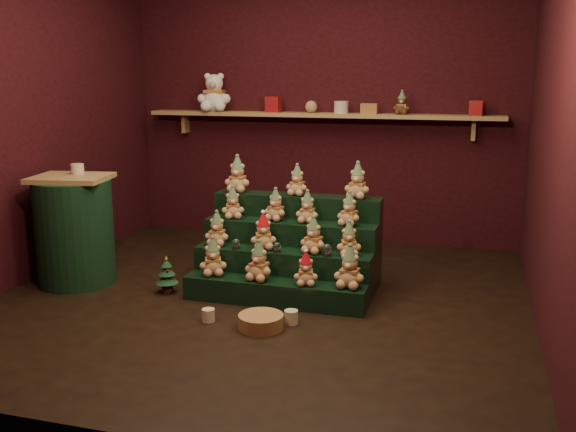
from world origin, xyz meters
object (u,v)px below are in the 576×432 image
(mug_right, at_px, (291,317))
(wicker_basket, at_px, (261,322))
(white_bear, at_px, (214,87))
(side_table, at_px, (75,230))
(snow_globe_b, at_px, (277,247))
(riser_tier_front, at_px, (274,293))
(mini_christmas_tree, at_px, (167,275))
(snow_globe_c, at_px, (327,250))
(brown_bear, at_px, (402,103))
(snow_globe_a, at_px, (236,244))
(mug_left, at_px, (208,315))

(mug_right, bearing_deg, wicker_basket, -141.53)
(white_bear, bearing_deg, side_table, -114.76)
(snow_globe_b, height_order, mug_right, snow_globe_b)
(mug_right, xyz_separation_m, white_bear, (-1.48, 2.26, 1.52))
(riser_tier_front, height_order, mini_christmas_tree, mini_christmas_tree)
(side_table, xyz_separation_m, mug_right, (1.96, -0.38, -0.40))
(snow_globe_c, bearing_deg, mini_christmas_tree, -173.29)
(snow_globe_b, xyz_separation_m, side_table, (-1.71, -0.12, 0.04))
(riser_tier_front, bearing_deg, brown_bear, 70.21)
(riser_tier_front, bearing_deg, mini_christmas_tree, 179.26)
(snow_globe_a, xyz_separation_m, side_table, (-1.37, -0.12, 0.04))
(snow_globe_c, height_order, side_table, side_table)
(wicker_basket, relative_size, brown_bear, 1.41)
(mini_christmas_tree, height_order, mug_right, mini_christmas_tree)
(mug_right, bearing_deg, mug_left, -167.95)
(snow_globe_c, bearing_deg, mug_right, -105.33)
(mini_christmas_tree, bearing_deg, brown_bear, 50.31)
(riser_tier_front, relative_size, side_table, 1.56)
(mug_right, relative_size, wicker_basket, 0.31)
(mug_right, bearing_deg, snow_globe_a, 139.76)
(snow_globe_b, height_order, white_bear, white_bear)
(mini_christmas_tree, bearing_deg, snow_globe_a, 15.61)
(riser_tier_front, distance_m, mini_christmas_tree, 0.89)
(snow_globe_a, bearing_deg, snow_globe_c, 0.00)
(mini_christmas_tree, bearing_deg, wicker_basket, -27.39)
(snow_globe_b, bearing_deg, brown_bear, 67.92)
(mug_left, bearing_deg, wicker_basket, -2.52)
(riser_tier_front, xyz_separation_m, snow_globe_b, (-0.02, 0.16, 0.31))
(riser_tier_front, bearing_deg, white_bear, 123.02)
(riser_tier_front, xyz_separation_m, wicker_basket, (0.06, -0.48, -0.04))
(riser_tier_front, distance_m, mug_right, 0.41)
(white_bear, height_order, brown_bear, white_bear)
(snow_globe_a, distance_m, white_bear, 2.29)
(snow_globe_c, distance_m, white_bear, 2.65)
(snow_globe_b, height_order, mug_left, snow_globe_b)
(wicker_basket, height_order, brown_bear, brown_bear)
(snow_globe_a, xyz_separation_m, white_bear, (-0.88, 1.76, 1.16))
(snow_globe_b, relative_size, mug_left, 0.88)
(white_bear, bearing_deg, snow_globe_c, -57.74)
(snow_globe_c, xyz_separation_m, mug_right, (-0.14, -0.50, -0.36))
(brown_bear, bearing_deg, mug_left, -111.87)
(mini_christmas_tree, distance_m, mug_left, 0.74)
(snow_globe_c, bearing_deg, mug_left, -138.60)
(mini_christmas_tree, height_order, white_bear, white_bear)
(wicker_basket, height_order, white_bear, white_bear)
(riser_tier_front, relative_size, snow_globe_c, 14.54)
(mini_christmas_tree, xyz_separation_m, brown_bear, (1.58, 1.91, 1.28))
(mug_right, bearing_deg, snow_globe_c, 74.67)
(riser_tier_front, xyz_separation_m, brown_bear, (0.69, 1.92, 1.34))
(riser_tier_front, height_order, mug_right, riser_tier_front)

